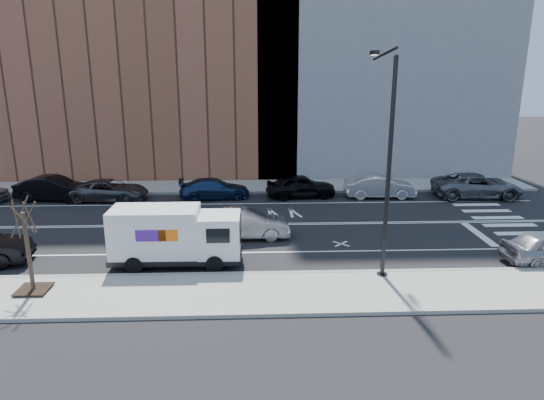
{
  "coord_description": "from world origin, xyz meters",
  "views": [
    {
      "loc": [
        1.63,
        -26.04,
        8.59
      ],
      "look_at": [
        2.65,
        0.08,
        1.4
      ],
      "focal_mm": 32.0,
      "sensor_mm": 36.0,
      "label": 1
    }
  ],
  "objects": [
    {
      "name": "fedex_van",
      "position": [
        -1.89,
        -5.6,
        1.39
      ],
      "size": [
        5.8,
        2.1,
        2.64
      ],
      "rotation": [
        0.0,
        0.0,
        -0.0
      ],
      "color": "black",
      "rests_on": "ground"
    },
    {
      "name": "curb_near",
      "position": [
        0.0,
        -7.0,
        0.08
      ],
      "size": [
        44.0,
        0.25,
        0.17
      ],
      "primitive_type": "cube",
      "color": "gray",
      "rests_on": "ground"
    },
    {
      "name": "bldg_concrete",
      "position": [
        12.0,
        15.6,
        13.0
      ],
      "size": [
        20.0,
        10.0,
        26.0
      ],
      "primitive_type": "cube",
      "color": "slate",
      "rests_on": "ground"
    },
    {
      "name": "far_parked_e",
      "position": [
        4.83,
        5.8,
        0.8
      ],
      "size": [
        4.85,
        2.35,
        1.59
      ],
      "primitive_type": "imported",
      "rotation": [
        0.0,
        0.0,
        1.67
      ],
      "color": "black",
      "rests_on": "ground"
    },
    {
      "name": "street_tree",
      "position": [
        -7.0,
        -8.4,
        1.45
      ],
      "size": [
        1.2,
        1.2,
        3.75
      ],
      "color": "black",
      "rests_on": "ground"
    },
    {
      "name": "streetlight",
      "position": [
        7.0,
        -6.91,
        5.08
      ],
      "size": [
        0.44,
        4.02,
        9.34
      ],
      "color": "black",
      "rests_on": "ground"
    },
    {
      "name": "sidewalk_near",
      "position": [
        0.0,
        -8.8,
        0.07
      ],
      "size": [
        44.0,
        3.6,
        0.15
      ],
      "primitive_type": "cube",
      "color": "gray",
      "rests_on": "ground"
    },
    {
      "name": "far_parked_c",
      "position": [
        -7.91,
        5.5,
        0.7
      ],
      "size": [
        5.22,
        2.84,
        1.39
      ],
      "primitive_type": "imported",
      "rotation": [
        0.0,
        0.0,
        1.46
      ],
      "color": "#424548",
      "rests_on": "ground"
    },
    {
      "name": "far_parked_g",
      "position": [
        16.8,
        5.33,
        0.82
      ],
      "size": [
        6.02,
        3.04,
        1.63
      ],
      "primitive_type": "imported",
      "rotation": [
        0.0,
        0.0,
        1.51
      ],
      "color": "#565A5F",
      "rests_on": "ground"
    },
    {
      "name": "far_parked_b",
      "position": [
        -11.62,
        5.67,
        0.81
      ],
      "size": [
        5.09,
        2.3,
        1.62
      ],
      "primitive_type": "imported",
      "rotation": [
        0.0,
        0.0,
        1.45
      ],
      "color": "black",
      "rests_on": "ground"
    },
    {
      "name": "bldg_brick",
      "position": [
        -8.0,
        15.6,
        11.0
      ],
      "size": [
        26.0,
        10.0,
        22.0
      ],
      "primitive_type": "cube",
      "color": "brown",
      "rests_on": "ground"
    },
    {
      "name": "road_markings",
      "position": [
        0.0,
        0.0,
        0.0
      ],
      "size": [
        40.0,
        8.6,
        0.01
      ],
      "primitive_type": null,
      "color": "white",
      "rests_on": "ground"
    },
    {
      "name": "sidewalk_far",
      "position": [
        0.0,
        8.8,
        0.07
      ],
      "size": [
        44.0,
        3.6,
        0.15
      ],
      "primitive_type": "cube",
      "color": "gray",
      "rests_on": "ground"
    },
    {
      "name": "ground",
      "position": [
        0.0,
        0.0,
        0.0
      ],
      "size": [
        120.0,
        120.0,
        0.0
      ],
      "primitive_type": "plane",
      "color": "black",
      "rests_on": "ground"
    },
    {
      "name": "far_parked_f",
      "position": [
        10.17,
        5.54,
        0.78
      ],
      "size": [
        4.74,
        1.73,
        1.55
      ],
      "primitive_type": "imported",
      "rotation": [
        0.0,
        0.0,
        1.55
      ],
      "color": "silver",
      "rests_on": "ground"
    },
    {
      "name": "far_parked_d",
      "position": [
        -1.02,
        5.75,
        0.68
      ],
      "size": [
        4.86,
        2.39,
        1.36
      ],
      "primitive_type": "imported",
      "rotation": [
        0.0,
        0.0,
        1.68
      ],
      "color": "#15284C",
      "rests_on": "ground"
    },
    {
      "name": "driving_sedan",
      "position": [
        1.15,
        -2.22,
        0.76
      ],
      "size": [
        4.64,
        1.73,
        1.52
      ],
      "primitive_type": "imported",
      "rotation": [
        0.0,
        0.0,
        1.6
      ],
      "color": "#A4A4A8",
      "rests_on": "ground"
    },
    {
      "name": "curb_far",
      "position": [
        0.0,
        7.0,
        0.08
      ],
      "size": [
        44.0,
        0.25,
        0.17
      ],
      "primitive_type": "cube",
      "color": "gray",
      "rests_on": "ground"
    },
    {
      "name": "crosswalk",
      "position": [
        16.0,
        0.0,
        0.0
      ],
      "size": [
        3.0,
        14.0,
        0.01
      ],
      "primitive_type": null,
      "color": "white",
      "rests_on": "ground"
    }
  ]
}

